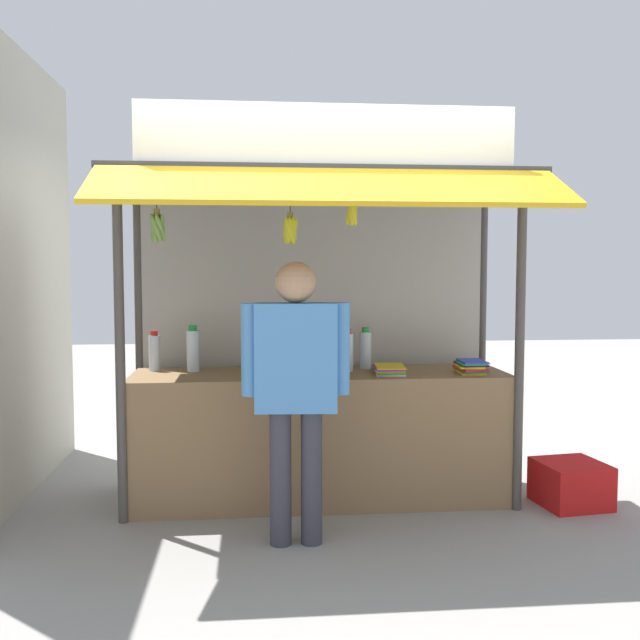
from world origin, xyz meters
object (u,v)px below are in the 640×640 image
at_px(water_bottle_center, 193,350).
at_px(magazine_stack_front_left, 307,369).
at_px(banana_bunch_inner_right, 290,230).
at_px(banana_bunch_leftmost, 352,215).
at_px(water_bottle_left, 154,352).
at_px(plastic_crate, 571,484).
at_px(banana_bunch_inner_left, 158,227).
at_px(water_bottle_far_right, 347,351).
at_px(vendor_person, 296,376).
at_px(magazine_stack_right, 389,369).
at_px(magazine_stack_far_left, 471,367).
at_px(water_bottle_front_right, 365,349).

distance_m(water_bottle_center, magazine_stack_front_left, 0.79).
bearing_deg(banana_bunch_inner_right, banana_bunch_leftmost, 0.28).
relative_size(water_bottle_left, banana_bunch_leftmost, 1.23).
bearing_deg(plastic_crate, banana_bunch_inner_left, -176.73).
height_order(water_bottle_far_right, magazine_stack_front_left, water_bottle_far_right).
distance_m(banana_bunch_leftmost, vendor_person, 1.04).
height_order(water_bottle_center, magazine_stack_right, water_bottle_center).
bearing_deg(banana_bunch_inner_right, magazine_stack_far_left, 14.69).
xyz_separation_m(water_bottle_left, vendor_person, (0.90, -0.97, -0.03)).
height_order(magazine_stack_right, plastic_crate, magazine_stack_right).
bearing_deg(magazine_stack_right, magazine_stack_front_left, 176.51).
distance_m(water_bottle_front_right, vendor_person, 1.09).
relative_size(water_bottle_front_right, plastic_crate, 0.70).
xyz_separation_m(magazine_stack_front_left, banana_bunch_inner_right, (-0.13, -0.38, 0.88)).
relative_size(water_bottle_front_right, banana_bunch_inner_right, 0.86).
bearing_deg(vendor_person, water_bottle_center, -51.82).
bearing_deg(vendor_person, water_bottle_front_right, -116.37).
bearing_deg(magazine_stack_far_left, plastic_crate, -14.93).
relative_size(water_bottle_far_right, banana_bunch_leftmost, 1.30).
relative_size(water_bottle_front_right, magazine_stack_far_left, 1.09).
bearing_deg(banana_bunch_inner_left, magazine_stack_far_left, 9.11).
xyz_separation_m(water_bottle_center, magazine_stack_front_left, (0.75, -0.19, -0.11)).
bearing_deg(plastic_crate, banana_bunch_leftmost, -174.29).
distance_m(water_bottle_front_right, plastic_crate, 1.61).
bearing_deg(magazine_stack_front_left, banana_bunch_inner_right, -108.93).
relative_size(magazine_stack_front_left, banana_bunch_leftmost, 1.28).
height_order(magazine_stack_right, banana_bunch_inner_left, banana_bunch_inner_left).
height_order(water_bottle_left, magazine_stack_front_left, water_bottle_left).
xyz_separation_m(water_bottle_left, magazine_stack_right, (1.55, -0.28, -0.10)).
bearing_deg(banana_bunch_inner_right, water_bottle_left, 144.77).
bearing_deg(vendor_person, magazine_stack_right, -130.28).
bearing_deg(banana_bunch_leftmost, vendor_person, -136.47).
bearing_deg(water_bottle_left, magazine_stack_right, -10.10).
distance_m(water_bottle_front_right, banana_bunch_leftmost, 1.08).
bearing_deg(magazine_stack_right, water_bottle_left, 169.90).
distance_m(water_bottle_left, banana_bunch_inner_left, 1.02).
bearing_deg(magazine_stack_front_left, water_bottle_far_right, 20.92).
bearing_deg(banana_bunch_inner_right, water_bottle_far_right, 50.12).
distance_m(water_bottle_center, magazine_stack_far_left, 1.85).
bearing_deg(vendor_person, banana_bunch_leftmost, -133.19).
bearing_deg(plastic_crate, magazine_stack_far_left, 165.07).
height_order(magazine_stack_far_left, banana_bunch_leftmost, banana_bunch_leftmost).
distance_m(water_bottle_left, banana_bunch_leftmost, 1.66).
bearing_deg(water_bottle_left, plastic_crate, -9.94).
bearing_deg(water_bottle_far_right, vendor_person, -115.59).
relative_size(water_bottle_left, plastic_crate, 0.67).
bearing_deg(vendor_person, water_bottle_far_right, -112.31).
relative_size(magazine_stack_far_left, banana_bunch_leftmost, 1.19).
distance_m(water_bottle_far_right, banana_bunch_inner_left, 1.50).
xyz_separation_m(banana_bunch_inner_right, banana_bunch_inner_left, (-0.77, -0.00, 0.01)).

